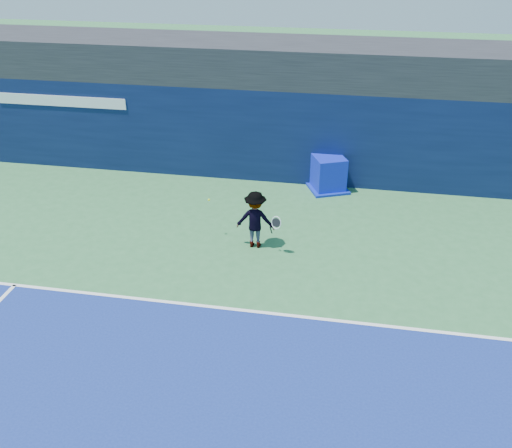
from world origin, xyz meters
name	(u,v)px	position (x,y,z in m)	size (l,w,h in m)	color
ground	(182,409)	(0.00, 0.00, 0.00)	(80.00, 80.00, 0.00)	#316D3C
baseline	(221,308)	(0.00, 3.00, 0.01)	(24.00, 0.10, 0.01)	white
stadium_band	(279,61)	(0.00, 11.50, 3.60)	(36.00, 3.00, 1.20)	black
back_wall_assembly	(273,133)	(0.00, 10.50, 1.50)	(36.00, 1.03, 3.00)	#0A1539
equipment_cart	(328,175)	(1.89, 9.76, 0.50)	(1.50, 1.50, 1.10)	#0D1ABB
tennis_player	(255,220)	(0.26, 5.84, 0.78)	(1.24, 0.68, 1.55)	white
tennis_ball	(209,200)	(-1.04, 6.14, 1.09)	(0.06, 0.06, 0.06)	#D6ED1A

